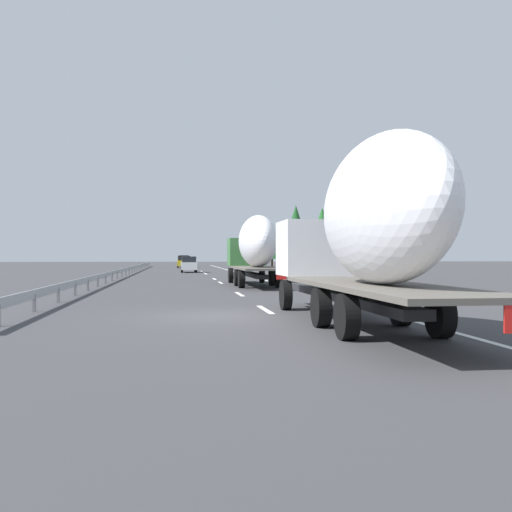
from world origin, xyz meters
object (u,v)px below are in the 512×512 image
object	(u,v)px
car_blue_sedan	(185,261)
car_yellow_coupe	(183,262)
truck_lead	(255,247)
road_sign	(255,254)
car_silver_hatch	(184,261)
truck_trailing	(366,226)
car_white_van	(189,264)

from	to	relation	value
car_blue_sedan	car_yellow_coupe	distance (m)	9.67
truck_lead	road_sign	size ratio (longest dim) A/B	4.19
road_sign	car_silver_hatch	bearing A→B (deg)	7.27
car_blue_sedan	car_yellow_coupe	world-z (taller)	car_yellow_coupe
truck_trailing	car_blue_sedan	distance (m)	87.39
car_silver_hatch	road_sign	world-z (taller)	road_sign
truck_trailing	car_white_van	world-z (taller)	truck_trailing
car_blue_sedan	truck_trailing	bearing A→B (deg)	-177.83
car_silver_hatch	car_white_van	size ratio (longest dim) A/B	0.94
car_silver_hatch	car_blue_sedan	bearing A→B (deg)	-179.27
car_yellow_coupe	truck_trailing	bearing A→B (deg)	-177.18
car_yellow_coupe	road_sign	size ratio (longest dim) A/B	1.57
car_blue_sedan	car_silver_hatch	xyz separation A→B (m)	(9.22, 0.12, 0.03)
truck_trailing	car_white_van	xyz separation A→B (m)	(52.76, 3.44, -1.74)
car_silver_hatch	road_sign	distance (m)	51.53
truck_trailing	car_silver_hatch	size ratio (longest dim) A/B	3.22
truck_trailing	car_blue_sedan	xyz separation A→B (m)	(87.31, 3.30, -1.71)
truck_trailing	car_silver_hatch	world-z (taller)	truck_trailing
truck_lead	car_silver_hatch	size ratio (longest dim) A/B	2.89
truck_trailing	road_sign	size ratio (longest dim) A/B	4.67
truck_trailing	car_blue_sedan	world-z (taller)	truck_trailing
truck_lead	car_yellow_coupe	distance (m)	55.90
car_blue_sedan	truck_lead	bearing A→B (deg)	-177.11
truck_lead	car_yellow_coupe	xyz separation A→B (m)	(55.75, 3.83, -1.49)
car_silver_hatch	road_sign	bearing A→B (deg)	-172.73
car_blue_sedan	car_white_van	world-z (taller)	car_blue_sedan
car_yellow_coupe	truck_lead	bearing A→B (deg)	-176.07
truck_trailing	road_sign	bearing A→B (deg)	-3.90
car_yellow_coupe	car_white_van	world-z (taller)	car_yellow_coupe
car_silver_hatch	car_yellow_coupe	distance (m)	18.88
truck_lead	truck_trailing	xyz separation A→B (m)	(-21.90, 0.00, 0.21)
car_silver_hatch	car_white_van	world-z (taller)	car_silver_hatch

